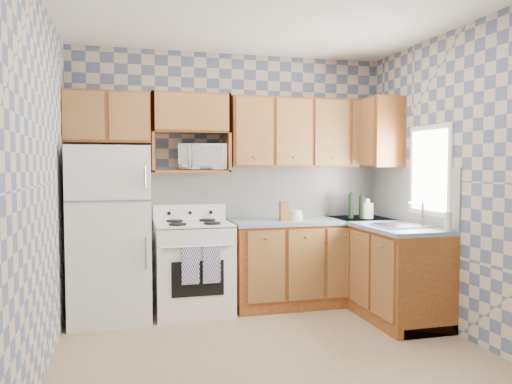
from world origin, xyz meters
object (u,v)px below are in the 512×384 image
(microwave, at_px, (202,157))
(electric_kettle, at_px, (367,211))
(stove_body, at_px, (193,269))
(refrigerator, at_px, (110,234))

(microwave, height_order, electric_kettle, microwave)
(stove_body, distance_m, electric_kettle, 1.98)
(refrigerator, xyz_separation_m, microwave, (0.92, 0.19, 0.75))
(microwave, distance_m, electric_kettle, 1.89)
(refrigerator, relative_size, microwave, 3.43)
(electric_kettle, bearing_deg, stove_body, 178.05)
(refrigerator, bearing_deg, electric_kettle, -0.84)
(refrigerator, distance_m, electric_kettle, 2.71)
(electric_kettle, bearing_deg, microwave, 172.55)
(microwave, bearing_deg, stove_body, -119.41)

